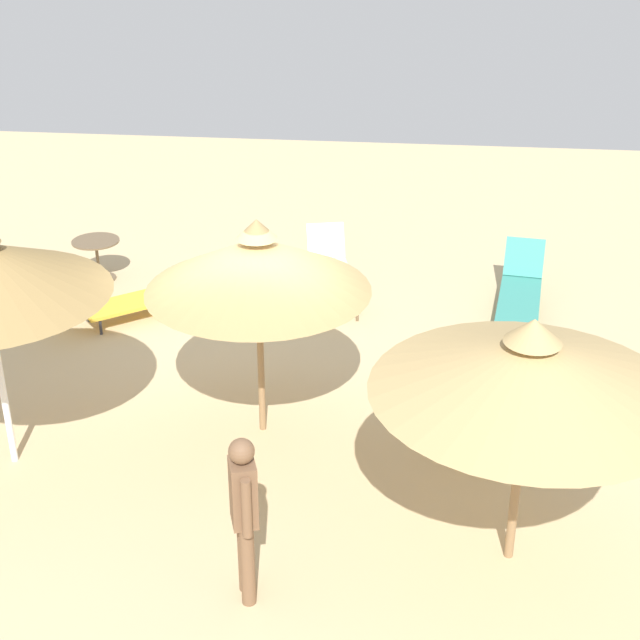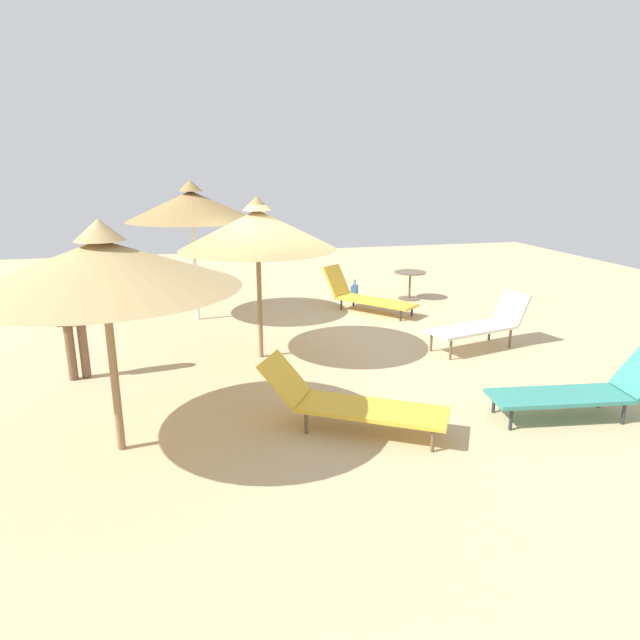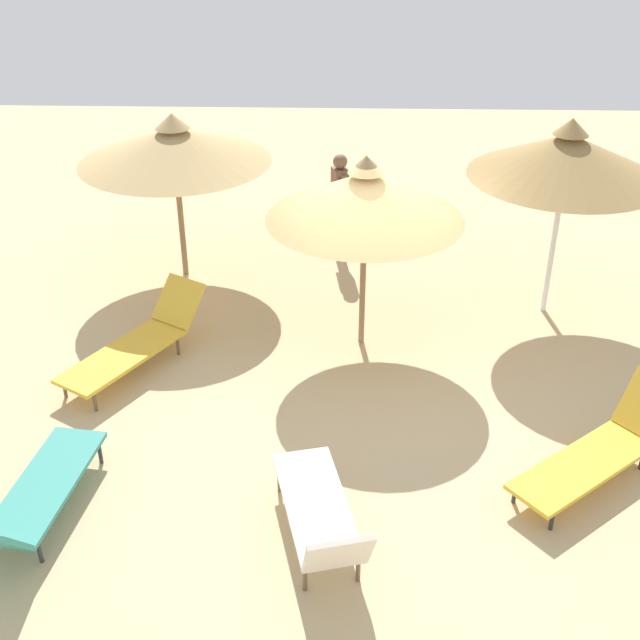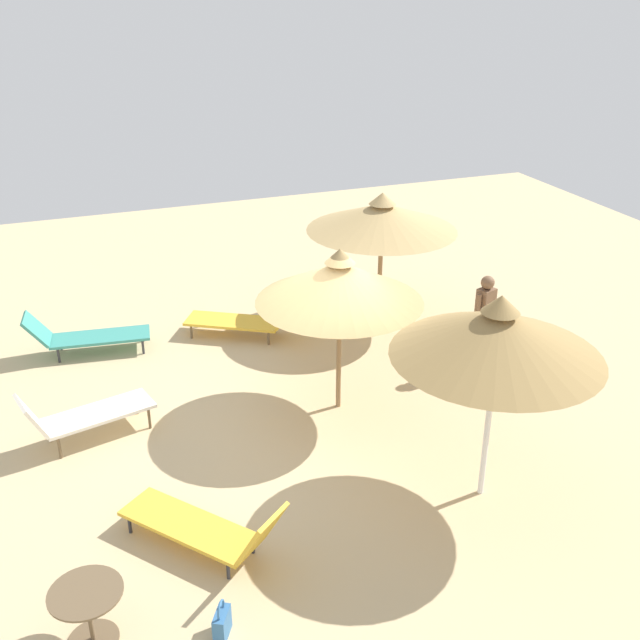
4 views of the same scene
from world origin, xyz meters
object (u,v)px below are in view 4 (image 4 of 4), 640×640
object	(u,v)px
lounge_chair_front	(248,319)
side_table_round	(88,607)
parasol_umbrella_center	(340,282)
lounge_chair_far_right	(82,415)
handbag	(222,623)
lounge_chair_back	(85,335)
lounge_chair_far_left	(209,528)
parasol_umbrella_near_left	(498,334)
person_standing_near_right	(484,316)
parasol_umbrella_edge	(382,217)

from	to	relation	value
lounge_chair_front	side_table_round	world-z (taller)	lounge_chair_front
parasol_umbrella_center	lounge_chair_far_right	xyz separation A→B (m)	(3.82, -0.43, -1.68)
lounge_chair_front	handbag	xyz separation A→B (m)	(2.14, 6.63, -0.19)
side_table_round	lounge_chair_back	bearing A→B (deg)	-94.23
lounge_chair_back	handbag	world-z (taller)	lounge_chair_back
parasol_umbrella_center	lounge_chair_front	distance (m)	3.44
lounge_chair_front	handbag	size ratio (longest dim) A/B	4.83
lounge_chair_back	lounge_chair_front	distance (m)	2.93
lounge_chair_far_right	lounge_chair_far_left	xyz separation A→B (m)	(-1.18, 2.92, -0.08)
lounge_chair_far_right	lounge_chair_far_left	distance (m)	3.16
lounge_chair_front	handbag	distance (m)	6.97
parasol_umbrella_near_left	person_standing_near_right	size ratio (longest dim) A/B	1.67
lounge_chair_front	side_table_round	size ratio (longest dim) A/B	2.97
parasol_umbrella_center	lounge_chair_far_right	distance (m)	4.19
person_standing_near_right	side_table_round	bearing A→B (deg)	28.32
parasol_umbrella_near_left	lounge_chair_back	bearing A→B (deg)	-52.63
parasol_umbrella_near_left	handbag	size ratio (longest dim) A/B	6.14
parasol_umbrella_near_left	side_table_round	world-z (taller)	parasol_umbrella_near_left
parasol_umbrella_center	lounge_chair_far_left	bearing A→B (deg)	43.45
lounge_chair_far_left	lounge_chair_front	xyz separation A→B (m)	(-1.98, -5.37, 0.01)
lounge_chair_back	side_table_round	xyz separation A→B (m)	(0.49, 6.60, 0.10)
lounge_chair_far_left	lounge_chair_back	bearing A→B (deg)	-80.79
parasol_umbrella_center	handbag	world-z (taller)	parasol_umbrella_center
person_standing_near_right	handbag	size ratio (longest dim) A/B	3.68
lounge_chair_far_left	lounge_chair_front	distance (m)	5.73
parasol_umbrella_edge	lounge_chair_far_right	distance (m)	6.43
parasol_umbrella_edge	lounge_chair_front	xyz separation A→B (m)	(2.61, -0.14, -1.74)
lounge_chair_back	person_standing_near_right	world-z (taller)	person_standing_near_right
parasol_umbrella_near_left	side_table_round	bearing A→B (deg)	7.81
lounge_chair_back	handbag	size ratio (longest dim) A/B	4.72
parasol_umbrella_near_left	lounge_chair_far_left	distance (m)	4.10
parasol_umbrella_near_left	lounge_chair_far_left	bearing A→B (deg)	-2.69
lounge_chair_front	parasol_umbrella_near_left	bearing A→B (deg)	106.19
handbag	parasol_umbrella_center	bearing A→B (deg)	-126.65
parasol_umbrella_center	person_standing_near_right	distance (m)	3.02
parasol_umbrella_center	lounge_chair_far_left	size ratio (longest dim) A/B	1.30
lounge_chair_far_right	side_table_round	world-z (taller)	lounge_chair_far_right
parasol_umbrella_center	lounge_chair_back	xyz separation A→B (m)	(3.56, -3.25, -1.75)
parasol_umbrella_near_left	lounge_chair_far_left	size ratio (longest dim) A/B	1.39
parasol_umbrella_edge	handbag	bearing A→B (deg)	53.84
side_table_round	parasol_umbrella_edge	bearing A→B (deg)	-134.61
lounge_chair_far_right	lounge_chair_front	distance (m)	4.00
lounge_chair_back	parasol_umbrella_near_left	bearing A→B (deg)	127.37
lounge_chair_far_left	side_table_round	bearing A→B (deg)	31.05
lounge_chair_back	person_standing_near_right	bearing A→B (deg)	155.23
handbag	side_table_round	xyz separation A→B (m)	(1.26, -0.40, 0.29)
parasol_umbrella_center	side_table_round	distance (m)	5.51
parasol_umbrella_edge	lounge_chair_far_right	xyz separation A→B (m)	(5.77, 2.31, -1.66)
parasol_umbrella_edge	side_table_round	bearing A→B (deg)	45.39
side_table_round	lounge_chair_far_left	bearing A→B (deg)	-148.95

